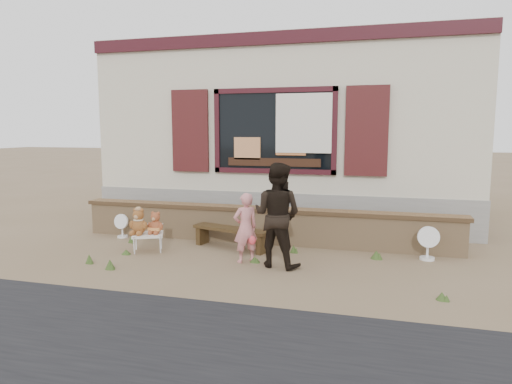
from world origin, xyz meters
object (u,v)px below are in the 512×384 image
(teddy_bear_left, at_px, (139,221))
(teddy_bear_right, at_px, (156,222))
(folding_chair, at_px, (148,235))
(child, at_px, (245,228))
(adult, at_px, (277,215))
(bench, at_px, (231,233))

(teddy_bear_left, distance_m, teddy_bear_right, 0.28)
(folding_chair, height_order, teddy_bear_left, teddy_bear_left)
(folding_chair, distance_m, child, 1.83)
(folding_chair, distance_m, adult, 2.39)
(child, bearing_deg, bench, -96.00)
(bench, height_order, child, child)
(child, bearing_deg, adult, 132.60)
(bench, xyz_separation_m, folding_chair, (-1.32, -0.56, 0.01))
(bench, height_order, adult, adult)
(teddy_bear_right, height_order, adult, adult)
(child, relative_size, adult, 0.69)
(child, bearing_deg, teddy_bear_left, -42.78)
(teddy_bear_left, height_order, child, child)
(adult, bearing_deg, bench, -25.26)
(folding_chair, height_order, child, child)
(teddy_bear_left, height_order, teddy_bear_right, teddy_bear_left)
(child, bearing_deg, folding_chair, -44.87)
(bench, distance_m, folding_chair, 1.43)
(folding_chair, xyz_separation_m, teddy_bear_left, (-0.13, -0.06, 0.26))
(teddy_bear_right, xyz_separation_m, child, (1.67, -0.22, 0.05))
(teddy_bear_left, bearing_deg, folding_chair, -0.00)
(folding_chair, bearing_deg, teddy_bear_right, 0.00)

